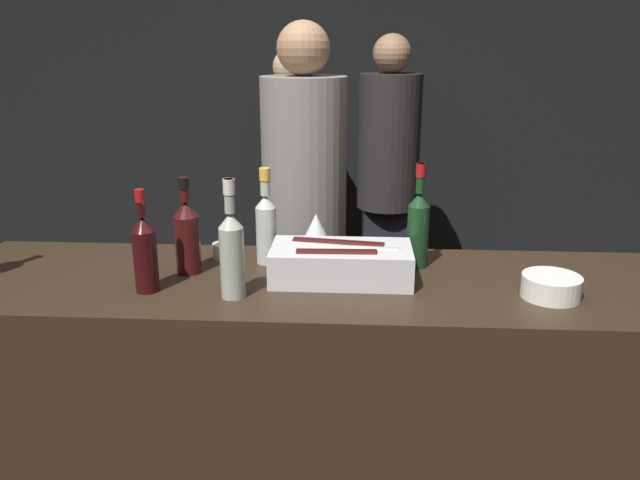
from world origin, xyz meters
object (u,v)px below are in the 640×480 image
at_px(candle_votive, 224,251).
at_px(red_wine_bottle_burgundy, 418,226).
at_px(red_wine_bottle_black_foil, 187,234).
at_px(person_in_hoodie, 292,174).
at_px(red_wine_bottle_tall, 145,251).
at_px(ice_bin_with_bottles, 342,261).
at_px(wine_glass, 316,226).
at_px(person_blond_tee, 305,220).
at_px(white_wine_bottle, 232,250).
at_px(person_grey_polo, 388,177).
at_px(rose_wine_bottle, 266,224).
at_px(bowl_white, 551,286).

relative_size(candle_votive, red_wine_bottle_burgundy, 0.23).
bearing_deg(red_wine_bottle_black_foil, person_in_hoodie, 86.05).
height_order(red_wine_bottle_burgundy, red_wine_bottle_black_foil, red_wine_bottle_burgundy).
bearing_deg(red_wine_bottle_tall, red_wine_bottle_black_foil, 62.60).
bearing_deg(red_wine_bottle_burgundy, ice_bin_with_bottles, -150.52).
height_order(ice_bin_with_bottles, wine_glass, wine_glass).
xyz_separation_m(person_in_hoodie, person_blond_tee, (0.19, -1.29, 0.07)).
relative_size(white_wine_bottle, person_blond_tee, 0.19).
relative_size(candle_votive, red_wine_bottle_black_foil, 0.25).
bearing_deg(person_in_hoodie, wine_glass, -54.89).
bearing_deg(person_in_hoodie, person_blond_tee, -55.37).
distance_m(person_in_hoodie, person_grey_polo, 0.65).
distance_m(rose_wine_bottle, person_blond_tee, 0.55).
xyz_separation_m(bowl_white, white_wine_bottle, (-0.93, -0.05, 0.11)).
relative_size(ice_bin_with_bottles, candle_votive, 5.50).
bearing_deg(red_wine_bottle_black_foil, person_blond_tee, 63.28).
bearing_deg(person_grey_polo, candle_votive, -168.32).
height_order(bowl_white, rose_wine_bottle, rose_wine_bottle).
height_order(wine_glass, red_wine_bottle_black_foil, red_wine_bottle_black_foil).
bearing_deg(red_wine_bottle_burgundy, bowl_white, -33.53).
height_order(wine_glass, white_wine_bottle, white_wine_bottle).
bearing_deg(red_wine_bottle_black_foil, red_wine_bottle_burgundy, 8.04).
relative_size(white_wine_bottle, red_wine_bottle_black_foil, 1.12).
xyz_separation_m(ice_bin_with_bottles, bowl_white, (0.62, -0.11, -0.03)).
distance_m(wine_glass, person_blond_tee, 0.44).
bearing_deg(red_wine_bottle_black_foil, bowl_white, -7.19).
bearing_deg(ice_bin_with_bottles, rose_wine_bottle, 150.54).
bearing_deg(bowl_white, candle_votive, 164.48).
xyz_separation_m(person_blond_tee, person_grey_polo, (0.39, 1.02, -0.02)).
relative_size(candle_votive, white_wine_bottle, 0.23).
relative_size(bowl_white, red_wine_bottle_burgundy, 0.49).
relative_size(red_wine_bottle_tall, red_wine_bottle_black_foil, 0.99).
xyz_separation_m(rose_wine_bottle, white_wine_bottle, (-0.06, -0.30, 0.01)).
bearing_deg(bowl_white, red_wine_bottle_burgundy, 146.47).
distance_m(white_wine_bottle, red_wine_bottle_black_foil, 0.27).
bearing_deg(candle_votive, red_wine_bottle_black_foil, -120.17).
distance_m(candle_votive, person_grey_polo, 1.64).
bearing_deg(rose_wine_bottle, candle_votive, 167.31).
bearing_deg(person_blond_tee, red_wine_bottle_tall, 171.59).
relative_size(white_wine_bottle, person_in_hoodie, 0.21).
bearing_deg(red_wine_bottle_burgundy, white_wine_bottle, -152.04).
height_order(candle_votive, white_wine_bottle, white_wine_bottle).
relative_size(red_wine_bottle_burgundy, red_wine_bottle_tall, 1.11).
relative_size(wine_glass, person_grey_polo, 0.08).
xyz_separation_m(red_wine_bottle_tall, person_grey_polo, (0.80, 1.82, -0.15)).
bearing_deg(candle_votive, white_wine_bottle, -73.79).
relative_size(red_wine_bottle_black_foil, person_grey_polo, 0.18).
xyz_separation_m(bowl_white, red_wine_bottle_tall, (-1.20, -0.02, 0.09)).
relative_size(red_wine_bottle_burgundy, person_blond_tee, 0.19).
bearing_deg(person_grey_polo, red_wine_bottle_black_foil, -169.02).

